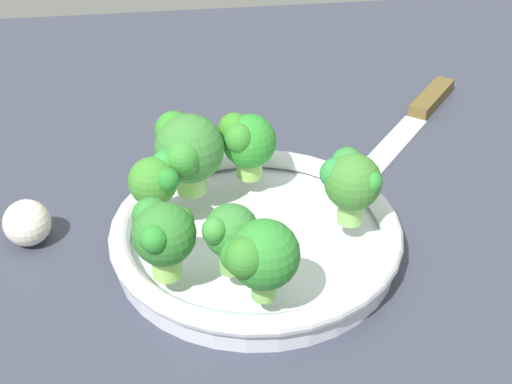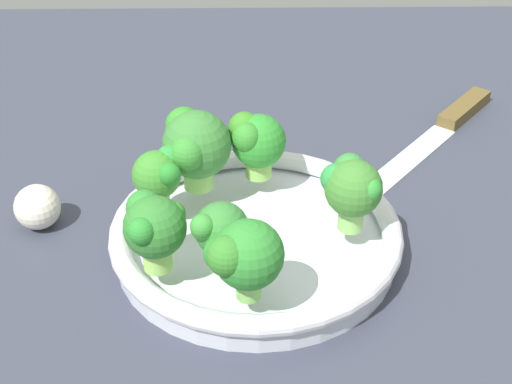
{
  "view_description": "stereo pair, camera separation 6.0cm",
  "coord_description": "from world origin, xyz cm",
  "px_view_note": "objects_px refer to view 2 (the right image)",
  "views": [
    {
      "loc": [
        -8.88,
        -45.63,
        40.24
      ],
      "look_at": [
        -2.04,
        3.96,
        6.28
      ],
      "focal_mm": 51.02,
      "sensor_mm": 36.0,
      "label": 1
    },
    {
      "loc": [
        -2.86,
        -46.09,
        40.24
      ],
      "look_at": [
        -2.04,
        3.96,
        6.28
      ],
      "focal_mm": 51.02,
      "sensor_mm": 36.0,
      "label": 2
    }
  ],
  "objects_px": {
    "bowl": "(256,236)",
    "broccoli_floret_3": "(352,187)",
    "broccoli_floret_1": "(255,140)",
    "broccoli_floret_2": "(154,226)",
    "broccoli_floret_0": "(195,144)",
    "broccoli_floret_5": "(243,256)",
    "broccoli_floret_4": "(159,174)",
    "garlic_bulb": "(37,207)",
    "broccoli_floret_6": "(219,231)",
    "knife": "(445,126)"
  },
  "relations": [
    {
      "from": "broccoli_floret_1",
      "to": "broccoli_floret_3",
      "type": "height_order",
      "value": "same"
    },
    {
      "from": "broccoli_floret_0",
      "to": "broccoli_floret_2",
      "type": "relative_size",
      "value": 1.2
    },
    {
      "from": "broccoli_floret_5",
      "to": "broccoli_floret_6",
      "type": "relative_size",
      "value": 1.12
    },
    {
      "from": "garlic_bulb",
      "to": "broccoli_floret_4",
      "type": "bearing_deg",
      "value": -8.76
    },
    {
      "from": "bowl",
      "to": "broccoli_floret_3",
      "type": "height_order",
      "value": "broccoli_floret_3"
    },
    {
      "from": "broccoli_floret_6",
      "to": "broccoli_floret_1",
      "type": "bearing_deg",
      "value": 77.71
    },
    {
      "from": "broccoli_floret_1",
      "to": "garlic_bulb",
      "type": "bearing_deg",
      "value": -171.19
    },
    {
      "from": "broccoli_floret_3",
      "to": "broccoli_floret_5",
      "type": "distance_m",
      "value": 0.12
    },
    {
      "from": "broccoli_floret_1",
      "to": "broccoli_floret_4",
      "type": "relative_size",
      "value": 1.13
    },
    {
      "from": "broccoli_floret_5",
      "to": "garlic_bulb",
      "type": "bearing_deg",
      "value": 143.89
    },
    {
      "from": "broccoli_floret_4",
      "to": "broccoli_floret_6",
      "type": "height_order",
      "value": "broccoli_floret_6"
    },
    {
      "from": "broccoli_floret_4",
      "to": "broccoli_floret_3",
      "type": "bearing_deg",
      "value": -11.14
    },
    {
      "from": "broccoli_floret_1",
      "to": "broccoli_floret_5",
      "type": "bearing_deg",
      "value": -93.61
    },
    {
      "from": "knife",
      "to": "broccoli_floret_6",
      "type": "bearing_deg",
      "value": -131.7
    },
    {
      "from": "broccoli_floret_3",
      "to": "garlic_bulb",
      "type": "height_order",
      "value": "broccoli_floret_3"
    },
    {
      "from": "broccoli_floret_0",
      "to": "broccoli_floret_6",
      "type": "bearing_deg",
      "value": -78.45
    },
    {
      "from": "broccoli_floret_4",
      "to": "broccoli_floret_0",
      "type": "bearing_deg",
      "value": 48.69
    },
    {
      "from": "broccoli_floret_0",
      "to": "broccoli_floret_5",
      "type": "distance_m",
      "value": 0.16
    },
    {
      "from": "garlic_bulb",
      "to": "broccoli_floret_6",
      "type": "bearing_deg",
      "value": -31.28
    },
    {
      "from": "bowl",
      "to": "garlic_bulb",
      "type": "height_order",
      "value": "garlic_bulb"
    },
    {
      "from": "broccoli_floret_5",
      "to": "broccoli_floret_0",
      "type": "bearing_deg",
      "value": 105.66
    },
    {
      "from": "garlic_bulb",
      "to": "bowl",
      "type": "bearing_deg",
      "value": -11.61
    },
    {
      "from": "broccoli_floret_1",
      "to": "broccoli_floret_2",
      "type": "xyz_separation_m",
      "value": [
        -0.08,
        -0.13,
        0.0
      ]
    },
    {
      "from": "broccoli_floret_1",
      "to": "broccoli_floret_2",
      "type": "height_order",
      "value": "same"
    },
    {
      "from": "broccoli_floret_2",
      "to": "broccoli_floret_4",
      "type": "xyz_separation_m",
      "value": [
        -0.0,
        0.08,
        -0.01
      ]
    },
    {
      "from": "bowl",
      "to": "broccoli_floret_5",
      "type": "relative_size",
      "value": 3.83
    },
    {
      "from": "broccoli_floret_6",
      "to": "garlic_bulb",
      "type": "bearing_deg",
      "value": 148.72
    },
    {
      "from": "bowl",
      "to": "broccoli_floret_2",
      "type": "xyz_separation_m",
      "value": [
        -0.08,
        -0.06,
        0.06
      ]
    },
    {
      "from": "garlic_bulb",
      "to": "knife",
      "type": "bearing_deg",
      "value": 22.68
    },
    {
      "from": "broccoli_floret_4",
      "to": "knife",
      "type": "xyz_separation_m",
      "value": [
        0.3,
        0.19,
        -0.06
      ]
    },
    {
      "from": "broccoli_floret_5",
      "to": "knife",
      "type": "relative_size",
      "value": 0.3
    },
    {
      "from": "broccoli_floret_4",
      "to": "broccoli_floret_5",
      "type": "xyz_separation_m",
      "value": [
        0.07,
        -0.12,
        0.01
      ]
    },
    {
      "from": "broccoli_floret_3",
      "to": "broccoli_floret_4",
      "type": "height_order",
      "value": "broccoli_floret_3"
    },
    {
      "from": "broccoli_floret_1",
      "to": "broccoli_floret_4",
      "type": "height_order",
      "value": "broccoli_floret_1"
    },
    {
      "from": "broccoli_floret_0",
      "to": "garlic_bulb",
      "type": "height_order",
      "value": "broccoli_floret_0"
    },
    {
      "from": "broccoli_floret_1",
      "to": "broccoli_floret_6",
      "type": "xyz_separation_m",
      "value": [
        -0.03,
        -0.13,
        -0.0
      ]
    },
    {
      "from": "bowl",
      "to": "garlic_bulb",
      "type": "xyz_separation_m",
      "value": [
        -0.2,
        0.04,
        0.0
      ]
    },
    {
      "from": "bowl",
      "to": "knife",
      "type": "distance_m",
      "value": 0.3
    },
    {
      "from": "broccoli_floret_2",
      "to": "broccoli_floret_5",
      "type": "height_order",
      "value": "broccoli_floret_5"
    },
    {
      "from": "broccoli_floret_1",
      "to": "broccoli_floret_2",
      "type": "relative_size",
      "value": 0.99
    },
    {
      "from": "broccoli_floret_1",
      "to": "broccoli_floret_0",
      "type": "bearing_deg",
      "value": -163.69
    },
    {
      "from": "broccoli_floret_0",
      "to": "knife",
      "type": "xyz_separation_m",
      "value": [
        0.27,
        0.16,
        -0.07
      ]
    },
    {
      "from": "garlic_bulb",
      "to": "broccoli_floret_1",
      "type": "bearing_deg",
      "value": 8.81
    },
    {
      "from": "broccoli_floret_2",
      "to": "broccoli_floret_6",
      "type": "relative_size",
      "value": 1.08
    },
    {
      "from": "broccoli_floret_2",
      "to": "broccoli_floret_3",
      "type": "distance_m",
      "value": 0.16
    },
    {
      "from": "bowl",
      "to": "broccoli_floret_3",
      "type": "distance_m",
      "value": 0.1
    },
    {
      "from": "broccoli_floret_1",
      "to": "broccoli_floret_3",
      "type": "relative_size",
      "value": 0.99
    },
    {
      "from": "bowl",
      "to": "garlic_bulb",
      "type": "distance_m",
      "value": 0.2
    },
    {
      "from": "broccoli_floret_1",
      "to": "broccoli_floret_3",
      "type": "distance_m",
      "value": 0.11
    },
    {
      "from": "bowl",
      "to": "broccoli_floret_2",
      "type": "bearing_deg",
      "value": -143.44
    }
  ]
}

